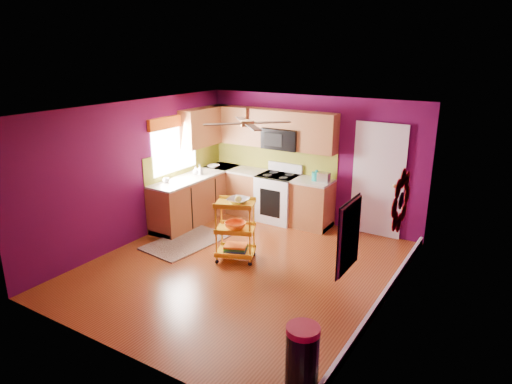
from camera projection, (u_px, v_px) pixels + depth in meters
The scene contains 18 objects.
ground at pixel (242, 268), 7.26m from camera, with size 5.00×5.00×0.00m, color #672A10.
room_envelope at pixel (242, 169), 6.76m from camera, with size 4.54×5.04×2.52m.
lower_cabinets at pixel (235, 198), 9.28m from camera, with size 2.81×2.31×0.94m.
electric_range at pixel (278, 197), 9.15m from camera, with size 0.76×0.66×1.13m.
upper_cabinetry at pixel (249, 129), 9.10m from camera, with size 2.80×2.30×1.26m.
left_window at pixel (174, 136), 8.70m from camera, with size 0.08×1.35×1.08m.
panel_door at pixel (378, 182), 8.28m from camera, with size 0.95×0.11×2.15m.
right_wall_art at pixel (381, 215), 5.43m from camera, with size 0.04×2.74×1.04m.
ceiling_fan at pixel (248, 123), 6.73m from camera, with size 1.01×1.01×0.26m.
shag_rug at pixel (186, 242), 8.20m from camera, with size 0.90×1.47×0.02m, color black.
rolling_cart at pixel (236, 227), 7.37m from camera, with size 0.74×0.65×1.11m.
trash_can at pixel (302, 356), 4.66m from camera, with size 0.44×0.44×0.67m.
teal_kettle at pixel (316, 176), 8.64m from camera, with size 0.18×0.18×0.21m.
toaster at pixel (324, 177), 8.54m from camera, with size 0.22×0.15×0.18m, color beige.
soap_bottle_a at pixel (200, 170), 9.02m from camera, with size 0.09×0.09×0.20m, color #EA3F72.
soap_bottle_b at pixel (196, 171), 9.04m from camera, with size 0.13×0.13×0.17m, color white.
counter_dish at pixel (213, 166), 9.58m from camera, with size 0.24×0.24×0.06m, color white.
counter_cup at pixel (166, 180), 8.49m from camera, with size 0.12×0.12×0.09m, color white.
Camera 1 is at (3.64, -5.46, 3.34)m, focal length 32.00 mm.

